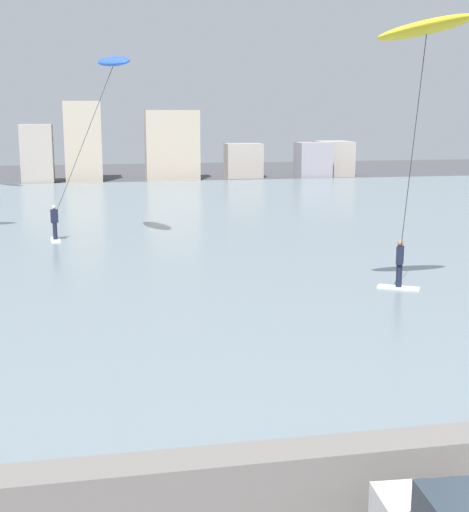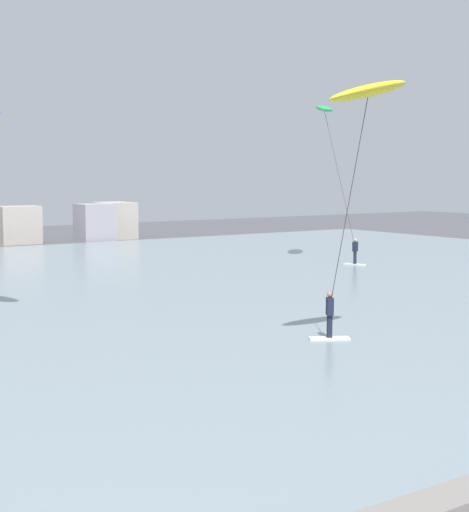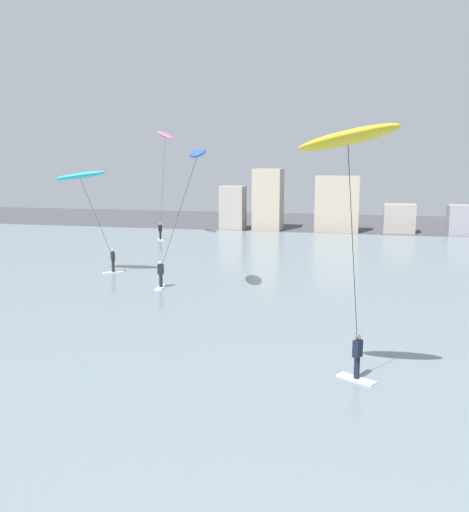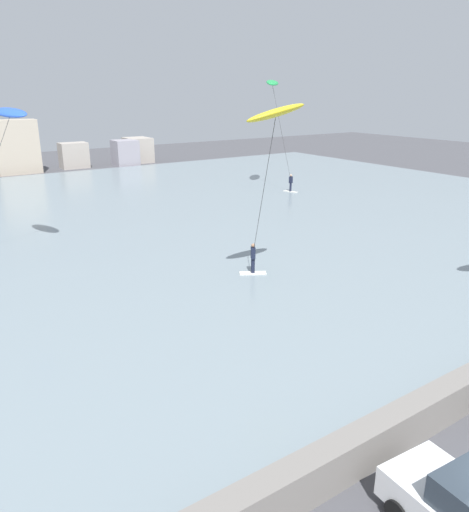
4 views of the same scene
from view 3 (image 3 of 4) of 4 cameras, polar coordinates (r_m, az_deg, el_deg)
water_bay at (r=33.73m, az=5.04°, el=-3.20°), size 84.00×52.00×0.10m
far_shore_buildings at (r=61.24m, az=11.06°, el=4.90°), size 29.85×5.31×6.87m
kitesurfer_cyan at (r=36.76m, az=-15.57°, el=7.42°), size 3.80×3.14×7.08m
kitesurfer_yellow at (r=16.60m, az=11.87°, el=9.12°), size 3.08×3.38×8.77m
kitesurfer_pink at (r=55.11m, az=-7.26°, el=11.64°), size 3.25×4.37×10.79m
kitesurfer_blue at (r=30.41m, az=-4.34°, el=9.16°), size 4.09×3.79×8.39m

